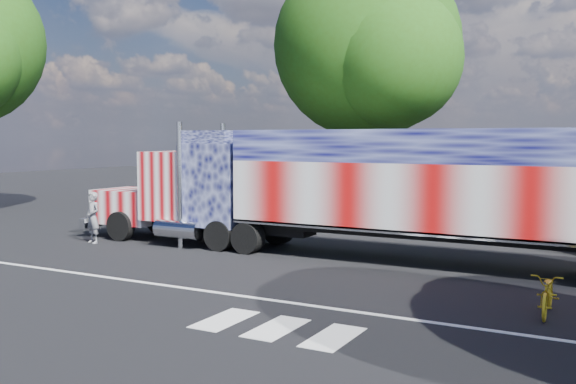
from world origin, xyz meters
The scene contains 7 objects.
ground centered at (0.00, 0.00, 0.00)m, with size 100.00×100.00×0.00m, color black.
lane_markings centered at (1.71, -3.77, 0.01)m, with size 30.00×2.67×0.01m.
semi_truck centered at (2.76, 2.82, 2.15)m, with size 19.64×3.10×4.19m.
coach_bus centered at (-1.37, 11.14, 1.67)m, with size 11.09×2.58×3.23m.
woman centered at (-6.62, 0.92, 0.89)m, with size 0.65×0.43×1.79m, color slate.
bicycle centered at (8.46, -1.32, 0.46)m, with size 0.61×1.74×0.91m, color gold.
tree_n_mid centered at (-3.35, 18.59, 8.77)m, with size 10.89×10.37×14.01m.
Camera 1 is at (9.96, -15.27, 3.63)m, focal length 40.00 mm.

